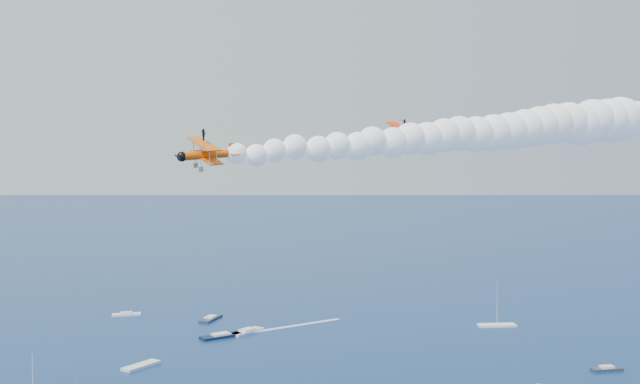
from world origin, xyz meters
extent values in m
cube|color=black|center=(-1.89, 153.93, 0.35)|extent=(13.58, 8.62, 0.70)
cube|color=#2D313C|center=(92.12, 95.93, 0.35)|extent=(8.29, 2.90, 0.70)
cube|color=silver|center=(-25.56, 126.73, 0.35)|extent=(10.45, 10.13, 0.70)
cube|color=silver|center=(6.68, 157.93, 0.35)|extent=(11.76, 10.96, 0.70)
cube|color=white|center=(87.00, 148.13, 0.35)|extent=(12.68, 5.49, 0.70)
cube|color=white|center=(-30.92, 192.12, 0.35)|extent=(9.72, 3.37, 0.70)
cube|color=#292E37|center=(-2.93, 178.88, 0.35)|extent=(8.86, 11.70, 0.70)
cube|color=white|center=(21.81, 163.28, 0.03)|extent=(36.08, 15.81, 0.04)
camera|label=1|loc=(-23.84, -74.24, 56.44)|focal=42.21mm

